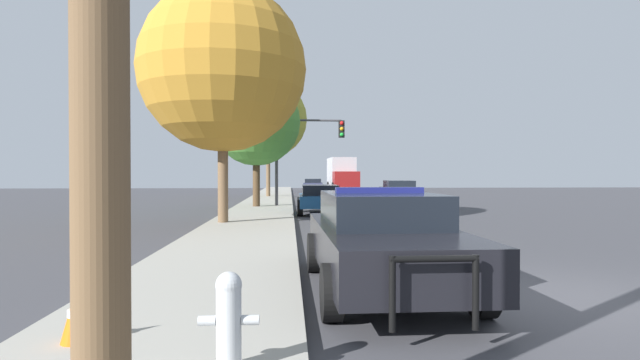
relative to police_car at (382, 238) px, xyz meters
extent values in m
plane|color=#3D3D42|center=(2.35, -0.64, -0.80)|extent=(110.00, 110.00, 0.00)
cube|color=#99968C|center=(-2.75, -0.64, -0.73)|extent=(3.00, 110.00, 0.13)
cube|color=black|center=(0.00, -0.06, -0.12)|extent=(2.01, 4.95, 0.64)
cube|color=black|center=(0.00, 0.19, 0.45)|extent=(1.70, 2.59, 0.49)
cylinder|color=black|center=(0.97, -1.56, -0.44)|extent=(0.25, 0.71, 0.71)
cylinder|color=black|center=(-0.91, -1.60, -0.44)|extent=(0.25, 0.71, 0.71)
cylinder|color=black|center=(0.91, 1.48, -0.44)|extent=(0.25, 0.71, 0.71)
cylinder|color=black|center=(-0.97, 1.45, -0.44)|extent=(0.25, 0.71, 0.71)
cylinder|color=black|center=(0.48, -2.63, -0.22)|extent=(0.07, 0.07, 0.77)
cylinder|color=black|center=(-0.39, -2.64, -0.22)|extent=(0.07, 0.07, 0.77)
cylinder|color=black|center=(0.05, -2.63, 0.13)|extent=(0.91, 0.09, 0.07)
cube|color=navy|center=(0.00, 0.19, 0.74)|extent=(1.39, 0.22, 0.09)
cube|color=navy|center=(0.97, -0.04, -0.09)|extent=(0.07, 3.54, 0.18)
cylinder|color=#B7BCC1|center=(-1.94, -3.33, -0.32)|extent=(0.21, 0.21, 0.69)
sphere|color=#B7BCC1|center=(-1.94, -3.33, 0.05)|extent=(0.23, 0.23, 0.23)
cylinder|color=#B7BCC1|center=(-2.12, -3.33, -0.25)|extent=(0.15, 0.09, 0.09)
cylinder|color=#B7BCC1|center=(-1.75, -3.33, -0.25)|extent=(0.15, 0.09, 0.09)
cylinder|color=#424247|center=(-2.09, 18.54, 1.64)|extent=(0.16, 0.16, 4.61)
cylinder|color=#424247|center=(-0.39, 18.54, 3.79)|extent=(3.41, 0.11, 0.11)
cube|color=black|center=(1.32, 18.54, 3.34)|extent=(0.30, 0.24, 0.90)
sphere|color=red|center=(1.32, 18.41, 3.64)|extent=(0.20, 0.20, 0.20)
sphere|color=orange|center=(1.32, 18.41, 3.34)|extent=(0.20, 0.20, 0.20)
sphere|color=green|center=(1.32, 18.41, 3.04)|extent=(0.20, 0.20, 0.20)
cube|color=slate|center=(4.94, 20.89, -0.12)|extent=(1.94, 4.38, 0.64)
cube|color=black|center=(4.95, 21.11, 0.39)|extent=(1.61, 2.30, 0.40)
cylinder|color=black|center=(5.75, 19.52, -0.44)|extent=(0.27, 0.71, 0.70)
cylinder|color=black|center=(4.02, 19.59, -0.44)|extent=(0.27, 0.71, 0.70)
cylinder|color=black|center=(5.86, 22.19, -0.44)|extent=(0.27, 0.71, 0.70)
cylinder|color=black|center=(4.13, 22.26, -0.44)|extent=(0.27, 0.71, 0.70)
cube|color=#333856|center=(0.99, 42.68, -0.18)|extent=(2.19, 4.78, 0.53)
cube|color=black|center=(0.97, 42.45, 0.28)|extent=(1.76, 2.53, 0.39)
cylinder|color=black|center=(0.20, 44.19, -0.45)|extent=(0.29, 0.71, 0.69)
cylinder|color=black|center=(2.00, 44.05, -0.45)|extent=(0.29, 0.71, 0.69)
cylinder|color=black|center=(-0.02, 41.31, -0.45)|extent=(0.29, 0.71, 0.69)
cylinder|color=black|center=(1.77, 41.17, -0.45)|extent=(0.29, 0.71, 0.69)
cube|color=navy|center=(-0.07, 14.61, -0.20)|extent=(1.86, 4.03, 0.50)
cube|color=black|center=(-0.07, 14.41, 0.27)|extent=(1.58, 2.10, 0.44)
cylinder|color=black|center=(-0.93, 15.86, -0.45)|extent=(0.25, 0.70, 0.69)
cylinder|color=black|center=(0.83, 15.83, -0.45)|extent=(0.25, 0.70, 0.69)
cylinder|color=black|center=(-0.97, 13.38, -0.45)|extent=(0.25, 0.70, 0.69)
cylinder|color=black|center=(0.80, 13.36, -0.45)|extent=(0.25, 0.70, 0.69)
cube|color=maroon|center=(3.99, 39.92, 0.44)|extent=(2.46, 2.23, 1.52)
cube|color=#B2B2B7|center=(3.92, 43.82, 1.15)|extent=(2.52, 5.66, 2.94)
cylinder|color=black|center=(5.17, 40.16, -0.32)|extent=(0.30, 0.95, 0.95)
cylinder|color=black|center=(2.81, 40.11, -0.32)|extent=(0.30, 0.95, 0.95)
cylinder|color=black|center=(5.08, 44.89, -0.32)|extent=(0.30, 0.95, 0.95)
cylinder|color=black|center=(2.71, 44.84, -0.32)|extent=(0.30, 0.95, 0.95)
cylinder|color=brown|center=(-3.69, 9.61, 1.18)|extent=(0.35, 0.35, 3.68)
sphere|color=#B77F28|center=(-3.69, 9.61, 4.59)|extent=(5.70, 5.70, 5.70)
cylinder|color=brown|center=(-2.99, 29.34, 1.39)|extent=(0.30, 0.30, 4.12)
sphere|color=#999933|center=(-2.99, 29.34, 5.03)|extent=(5.74, 5.74, 5.74)
cylinder|color=#4C3823|center=(-3.10, 17.88, 0.87)|extent=(0.36, 0.36, 3.06)
sphere|color=#4C8E38|center=(-3.10, 17.88, 3.63)|extent=(4.47, 4.47, 4.47)
cone|color=orange|center=(-3.52, -2.56, -0.40)|extent=(0.29, 0.29, 0.53)
cylinder|color=white|center=(-3.52, -2.56, -0.38)|extent=(0.16, 0.16, 0.07)
camera|label=1|loc=(-1.42, -7.59, 1.00)|focal=28.00mm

